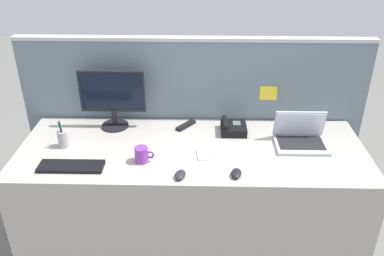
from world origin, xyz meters
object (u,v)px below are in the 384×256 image
Objects in this scene: desk_phone at (233,128)px; computer_mouse_right_hand at (236,173)px; coffee_mug at (142,155)px; tv_remote at (186,125)px; pen_cup at (63,139)px; laptop at (300,137)px; computer_mouse_left_hand at (180,175)px; desktop_monitor at (112,96)px; keyboard_main at (71,166)px; cell_phone_white_slab at (203,154)px.

desk_phone reaches higher than computer_mouse_right_hand.
tv_remote is at bearing 61.23° from coffee_mug.
desk_phone is 0.69m from coffee_mug.
laptop is at bearing 2.88° from pen_cup.
computer_mouse_left_hand is at bearing -152.34° from laptop.
laptop is 1.74× the size of pen_cup.
desktop_monitor is 0.55m from tv_remote.
computer_mouse_left_hand is 0.29m from coffee_mug.
laptop is at bearing -18.32° from desk_phone.
pen_cup is at bearing -134.46° from desktop_monitor.
computer_mouse_left_hand reaches higher than keyboard_main.
desktop_monitor is 1.35× the size of laptop.
pen_cup reaches higher than tv_remote.
keyboard_main reaches higher than cell_phone_white_slab.
desk_phone is (-0.43, 0.14, -0.02)m from laptop.
keyboard_main is 0.80m from cell_phone_white_slab.
tv_remote is (0.78, 0.29, -0.05)m from pen_cup.
pen_cup reaches higher than coffee_mug.
computer_mouse_left_hand reaches higher than tv_remote.
computer_mouse_right_hand is 1.00× the size of computer_mouse_left_hand.
laptop is 2.76× the size of coffee_mug.
computer_mouse_left_hand is 0.84× the size of coffee_mug.
desktop_monitor is 0.55m from coffee_mug.
keyboard_main is at bearing -172.79° from computer_mouse_right_hand.
laptop is 0.86m from computer_mouse_left_hand.
coffee_mug reaches higher than desk_phone.
desktop_monitor is 1.03m from computer_mouse_right_hand.
pen_cup reaches higher than desk_phone.
desk_phone is at bearing 11.27° from pen_cup.
coffee_mug is at bearing 157.34° from computer_mouse_left_hand.
keyboard_main is at bearing -154.72° from desk_phone.
keyboard_main is 0.42m from coffee_mug.
desk_phone is 1.41× the size of cell_phone_white_slab.
cell_phone_white_slab is (-0.19, 0.22, -0.01)m from computer_mouse_right_hand.
tv_remote is at bearing 0.50° from desktop_monitor.
pen_cup is at bearing 175.03° from computer_mouse_right_hand.
desktop_monitor reaches higher than keyboard_main.
cell_phone_white_slab is at bearing -5.28° from pen_cup.
computer_mouse_right_hand is at bearing -91.22° from desk_phone.
computer_mouse_right_hand is 0.84× the size of coffee_mug.
desk_phone is at bearing 26.55° from tv_remote.
computer_mouse_right_hand is at bearing -3.54° from keyboard_main.
computer_mouse_right_hand reaches higher than tv_remote.
coffee_mug is at bearing -80.02° from tv_remote.
computer_mouse_right_hand is at bearing 14.89° from computer_mouse_left_hand.
cell_phone_white_slab is (0.62, -0.37, -0.23)m from desktop_monitor.
pen_cup is 0.56m from coffee_mug.
tv_remote is (-0.12, 0.37, 0.01)m from cell_phone_white_slab.
computer_mouse_right_hand is 1.13m from pen_cup.
computer_mouse_right_hand is at bearing -15.41° from pen_cup.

